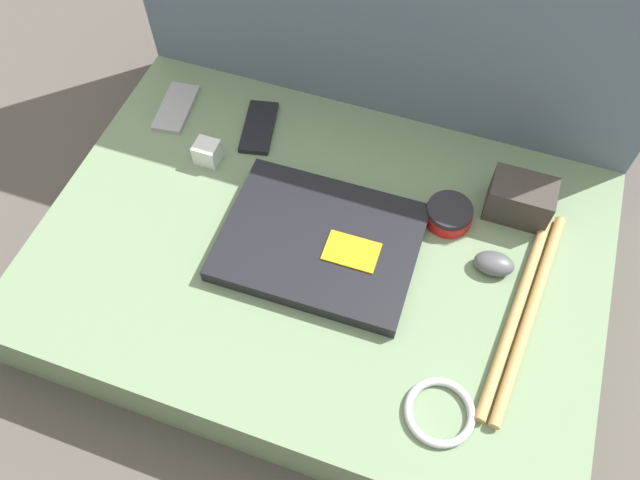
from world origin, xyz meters
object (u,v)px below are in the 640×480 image
computer_mouse (494,264)px  camera_pouch (520,199)px  laptop (321,241)px  phone_silver (176,108)px  speaker_puck (449,214)px  phone_black (259,127)px  charger_brick (207,152)px

computer_mouse → camera_pouch: 0.13m
laptop → computer_mouse: size_ratio=4.75×
phone_silver → camera_pouch: size_ratio=1.23×
speaker_puck → camera_pouch: 0.13m
laptop → computer_mouse: (0.29, 0.05, 0.00)m
computer_mouse → phone_silver: size_ratio=0.52×
computer_mouse → phone_black: bearing=157.5°
phone_silver → computer_mouse: bearing=-20.2°
camera_pouch → charger_brick: camera_pouch is taller
phone_silver → camera_pouch: camera_pouch is taller
camera_pouch → laptop: bearing=-149.1°
speaker_puck → camera_pouch: size_ratio=0.76×
laptop → phone_silver: laptop is taller
phone_black → camera_pouch: (0.51, -0.03, 0.03)m
camera_pouch → charger_brick: bearing=-172.8°
computer_mouse → phone_silver: computer_mouse is taller
laptop → computer_mouse: same height
speaker_puck → laptop: bearing=-147.1°
laptop → phone_silver: bearing=150.6°
charger_brick → phone_black: bearing=59.3°
laptop → charger_brick: (-0.26, 0.11, 0.01)m
computer_mouse → charger_brick: (-0.55, 0.06, 0.01)m
computer_mouse → phone_black: computer_mouse is taller
phone_black → phone_silver: bearing=169.9°
laptop → charger_brick: charger_brick is taller
laptop → charger_brick: bearing=156.5°
camera_pouch → computer_mouse: bearing=-96.9°
phone_black → camera_pouch: camera_pouch is taller
camera_pouch → charger_brick: (-0.57, -0.07, -0.02)m
phone_black → charger_brick: bearing=-132.7°
camera_pouch → phone_black: bearing=176.6°
speaker_puck → charger_brick: (-0.46, -0.02, 0.00)m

